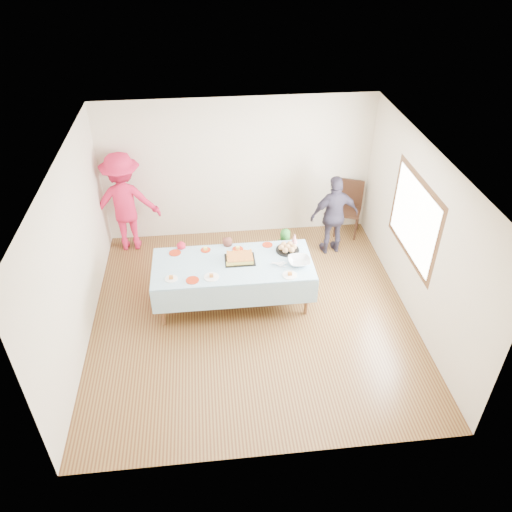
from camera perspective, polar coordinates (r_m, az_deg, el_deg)
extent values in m
plane|color=#4D2A16|center=(8.03, -0.46, -6.69)|extent=(5.00, 5.00, 0.00)
cube|color=beige|center=(9.36, -2.09, 9.87)|extent=(5.00, 0.04, 2.70)
cube|color=beige|center=(5.32, 2.30, -13.86)|extent=(5.00, 0.04, 2.70)
cube|color=beige|center=(7.42, -20.09, 0.06)|extent=(0.04, 5.00, 2.70)
cube|color=beige|center=(7.80, 18.09, 2.37)|extent=(0.04, 5.00, 2.70)
cube|color=white|center=(6.53, -0.57, 11.17)|extent=(5.00, 5.00, 0.04)
cube|color=#472B16|center=(7.87, 17.57, 4.06)|extent=(0.03, 1.75, 1.35)
cylinder|color=brown|center=(7.76, -10.69, -5.65)|extent=(0.06, 0.06, 0.73)
cylinder|color=brown|center=(7.85, 5.83, -4.55)|extent=(0.06, 0.06, 0.73)
cylinder|color=brown|center=(8.41, -10.44, -1.91)|extent=(0.06, 0.06, 0.73)
cylinder|color=brown|center=(8.49, 4.75, -0.94)|extent=(0.06, 0.06, 0.73)
cube|color=brown|center=(7.81, -2.67, -1.01)|extent=(2.40, 1.00, 0.04)
cube|color=white|center=(7.80, -2.68, -0.86)|extent=(2.50, 1.10, 0.01)
cube|color=black|center=(7.85, -1.85, -0.44)|extent=(0.48, 0.37, 0.01)
cube|color=#FEEC60|center=(7.83, -1.86, -0.23)|extent=(0.40, 0.30, 0.06)
cube|color=#9B5523|center=(7.81, -1.86, -0.02)|extent=(0.40, 0.30, 0.01)
cylinder|color=black|center=(8.08, 3.62, 0.68)|extent=(0.38, 0.38, 0.02)
sphere|color=tan|center=(8.06, 4.34, 1.06)|extent=(0.09, 0.09, 0.09)
sphere|color=tan|center=(8.12, 3.89, 1.38)|extent=(0.09, 0.09, 0.09)
sphere|color=tan|center=(8.11, 3.18, 1.34)|extent=(0.09, 0.09, 0.09)
sphere|color=tan|center=(8.03, 2.92, 0.97)|extent=(0.09, 0.09, 0.09)
sphere|color=tan|center=(7.97, 3.38, 0.64)|extent=(0.09, 0.09, 0.09)
sphere|color=tan|center=(7.98, 4.09, 0.69)|extent=(0.09, 0.09, 0.09)
sphere|color=tan|center=(8.04, 3.63, 1.02)|extent=(0.09, 0.09, 0.09)
imported|color=silver|center=(7.78, 4.95, -0.61)|extent=(0.35, 0.35, 0.09)
cone|color=white|center=(8.23, 4.42, 2.03)|extent=(0.11, 0.11, 0.18)
cylinder|color=#B6270D|center=(8.11, -9.24, 0.36)|extent=(0.19, 0.19, 0.01)
cylinder|color=#B6270D|center=(8.11, -5.78, 0.69)|extent=(0.16, 0.16, 0.01)
cylinder|color=#B6270D|center=(8.09, -2.10, 0.79)|extent=(0.18, 0.18, 0.01)
cylinder|color=#B6270D|center=(8.20, 1.31, 1.29)|extent=(0.17, 0.17, 0.01)
cylinder|color=#B6270D|center=(7.49, -7.27, -2.76)|extent=(0.20, 0.20, 0.01)
cylinder|color=white|center=(7.57, -9.67, -2.58)|extent=(0.19, 0.19, 0.01)
cylinder|color=white|center=(7.52, -5.11, -2.40)|extent=(0.23, 0.23, 0.01)
cylinder|color=white|center=(7.55, 3.89, -2.20)|extent=(0.23, 0.23, 0.01)
cylinder|color=black|center=(9.83, 9.01, 3.38)|extent=(0.04, 0.04, 0.47)
cylinder|color=black|center=(9.80, 11.29, 3.01)|extent=(0.04, 0.04, 0.47)
cylinder|color=black|center=(10.17, 9.37, 4.52)|extent=(0.04, 0.04, 0.47)
cylinder|color=black|center=(10.15, 11.58, 4.15)|extent=(0.04, 0.04, 0.47)
cube|color=black|center=(9.85, 10.47, 5.06)|extent=(0.61, 0.61, 0.06)
cube|color=black|center=(9.90, 10.83, 7.13)|extent=(0.44, 0.22, 0.55)
imported|color=#B7162F|center=(8.44, -8.36, -0.86)|extent=(0.35, 0.26, 0.88)
imported|color=#246E24|center=(8.82, 3.30, 0.87)|extent=(0.44, 0.37, 0.77)
imported|color=#AF6251|center=(8.43, -3.35, -0.51)|extent=(0.53, 0.49, 0.89)
imported|color=#C31840|center=(9.38, -14.76, 5.96)|extent=(1.24, 0.73, 1.90)
imported|color=#2E2939|center=(9.14, 8.94, 4.61)|extent=(0.94, 0.50, 1.54)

